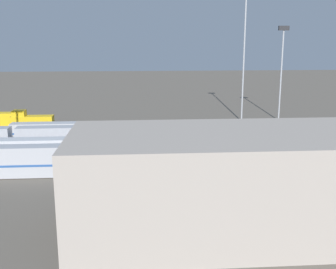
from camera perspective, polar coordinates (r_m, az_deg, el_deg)
ground_plane at (r=90.12m, az=-3.31°, el=-1.29°), size 400.00×400.00×0.00m
track_bed_0 at (r=109.60m, az=-3.51°, el=1.32°), size 140.00×2.80×0.12m
track_bed_1 at (r=104.71m, az=-3.46°, el=0.77°), size 140.00×2.80×0.12m
track_bed_2 at (r=99.83m, az=-3.42°, el=0.16°), size 140.00×2.80×0.12m
track_bed_3 at (r=94.96m, az=-3.37°, el=-0.51°), size 140.00×2.80×0.12m
track_bed_4 at (r=90.11m, az=-3.31°, el=-1.25°), size 140.00×2.80×0.12m
track_bed_5 at (r=85.27m, az=-3.25°, el=-2.08°), size 140.00×2.80×0.12m
track_bed_6 at (r=80.46m, az=-3.18°, el=-3.01°), size 140.00×2.80×0.12m
track_bed_7 at (r=75.66m, az=-3.11°, el=-4.05°), size 140.00×2.80×0.12m
track_bed_8 at (r=70.90m, az=-3.02°, el=-5.24°), size 140.00×2.80×0.12m
train_on_track_7 at (r=74.96m, az=-5.06°, el=-2.24°), size 95.60×3.06×5.00m
train_on_track_5 at (r=84.63m, az=-4.23°, el=-0.43°), size 95.60×3.00×5.00m
train_on_track_3 at (r=94.86m, az=0.69°, el=0.70°), size 71.40×3.06×3.80m
train_on_track_8 at (r=70.14m, az=-5.00°, el=-3.30°), size 95.60×3.06×5.00m
train_on_track_1 at (r=107.39m, az=-18.04°, el=1.60°), size 10.00×3.00×5.00m
light_mast_0 at (r=117.69m, az=15.18°, el=9.66°), size 2.80×0.70×25.22m
light_mast_2 at (r=114.05m, az=10.31°, el=11.95°), size 2.80×0.70×33.10m
maintenance_shed at (r=51.23m, az=16.92°, el=-6.13°), size 51.83×16.20×11.91m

